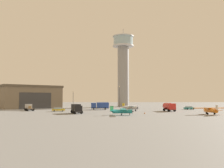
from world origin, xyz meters
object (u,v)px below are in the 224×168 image
(airplane_teal, at_px, (122,111))
(car_yellow, at_px, (58,109))
(truck_box_blue, at_px, (100,105))
(airplane_orange, at_px, (211,110))
(light_post_east, at_px, (119,95))
(airplane_silver, at_px, (130,107))
(truck_fuel_tanker_red, at_px, (169,107))
(traffic_cone_near_left, at_px, (145,113))
(control_tower, at_px, (123,64))
(light_post_west, at_px, (73,98))
(car_teal, at_px, (189,108))
(truck_box_black, at_px, (76,108))
(truck_flatbed_silver, at_px, (29,107))

(airplane_teal, bearing_deg, car_yellow, 139.12)
(truck_box_blue, distance_m, car_yellow, 19.55)
(airplane_orange, distance_m, light_post_east, 54.96)
(airplane_silver, xyz_separation_m, truck_fuel_tanker_red, (13.67, -1.81, 0.38))
(truck_box_blue, xyz_separation_m, traffic_cone_near_left, (15.03, -25.96, -1.36))
(truck_fuel_tanker_red, height_order, traffic_cone_near_left, truck_fuel_tanker_red)
(control_tower, distance_m, truck_box_blue, 41.24)
(airplane_silver, height_order, airplane_orange, airplane_orange)
(light_post_east, distance_m, traffic_cone_near_left, 46.38)
(airplane_teal, relative_size, light_post_west, 1.10)
(traffic_cone_near_left, bearing_deg, car_teal, 52.35)
(airplane_silver, bearing_deg, airplane_teal, -60.85)
(truck_box_black, height_order, light_post_east, light_post_east)
(truck_box_black, bearing_deg, truck_box_blue, 147.09)
(truck_flatbed_silver, bearing_deg, airplane_silver, -119.28)
(truck_box_black, distance_m, light_post_west, 41.94)
(airplane_orange, distance_m, truck_box_blue, 44.25)
(airplane_teal, xyz_separation_m, car_teal, (27.90, 33.07, -0.45))
(truck_box_black, distance_m, car_yellow, 12.96)
(airplane_teal, xyz_separation_m, truck_fuel_tanker_red, (17.15, 20.32, 0.49))
(car_teal, bearing_deg, airplane_silver, -171.59)
(truck_box_blue, distance_m, car_teal, 36.04)
(airplane_silver, xyz_separation_m, truck_box_black, (-17.26, -14.43, 0.29))
(truck_box_blue, xyz_separation_m, truck_box_black, (-5.67, -24.12, -0.08))
(airplane_orange, xyz_separation_m, truck_flatbed_silver, (-59.65, 21.33, -0.16))
(truck_box_blue, distance_m, traffic_cone_near_left, 30.03)
(control_tower, relative_size, airplane_silver, 5.13)
(control_tower, height_order, car_teal, control_tower)
(airplane_silver, xyz_separation_m, airplane_teal, (-3.48, -22.14, -0.11))
(airplane_silver, xyz_separation_m, light_post_west, (-25.49, 26.58, 3.42))
(truck_box_blue, relative_size, car_teal, 1.62)
(car_teal, bearing_deg, control_tower, 112.72)
(airplane_silver, relative_size, truck_box_black, 1.21)
(airplane_silver, bearing_deg, traffic_cone_near_left, -39.98)
(airplane_teal, height_order, traffic_cone_near_left, airplane_teal)
(truck_fuel_tanker_red, xyz_separation_m, car_yellow, (-38.92, -2.45, -0.94))
(airplane_silver, distance_m, light_post_west, 36.99)
(airplane_teal, relative_size, truck_box_blue, 1.18)
(airplane_teal, height_order, light_post_west, light_post_west)
(car_yellow, distance_m, car_teal, 51.94)
(airplane_silver, distance_m, airplane_orange, 29.14)
(truck_fuel_tanker_red, xyz_separation_m, truck_flatbed_silver, (-51.45, 3.89, -0.51))
(car_teal, bearing_deg, truck_fuel_tanker_red, -145.86)
(control_tower, bearing_deg, airplane_silver, -88.27)
(airplane_orange, relative_size, light_post_east, 0.93)
(truck_fuel_tanker_red, distance_m, car_teal, 16.70)
(light_post_east, height_order, traffic_cone_near_left, light_post_east)
(airplane_orange, xyz_separation_m, car_teal, (2.55, 30.18, -0.59))
(truck_fuel_tanker_red, relative_size, light_post_east, 0.67)
(light_post_west, bearing_deg, truck_fuel_tanker_red, -35.94)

